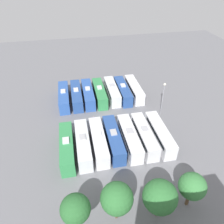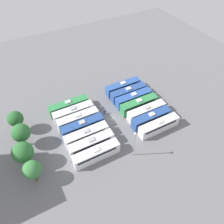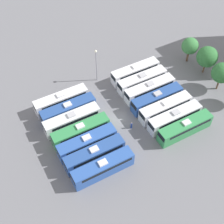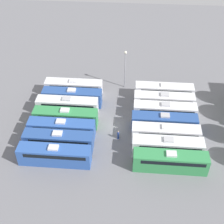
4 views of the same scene
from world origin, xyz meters
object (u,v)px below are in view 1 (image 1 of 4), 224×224
at_px(bus_2, 112,91).
at_px(light_pole, 163,94).
at_px(bus_4, 88,94).
at_px(bus_12, 83,144).
at_px(bus_0, 134,89).
at_px(bus_10, 113,139).
at_px(bus_5, 77,95).
at_px(worker_person, 94,120).
at_px(bus_13, 67,147).
at_px(tree_2, 117,198).
at_px(bus_7, 160,134).
at_px(bus_6, 64,97).
at_px(bus_11, 99,141).
at_px(tree_1, 160,197).
at_px(bus_3, 100,93).
at_px(bus_9, 129,137).
at_px(bus_8, 144,135).
at_px(tree_0, 192,186).
at_px(bus_1, 123,91).
at_px(tree_3, 75,209).

distance_m(bus_2, light_pole, 14.94).
height_order(bus_4, bus_12, same).
bearing_deg(bus_0, bus_10, 62.47).
bearing_deg(bus_5, worker_person, 107.59).
distance_m(bus_13, tree_2, 16.12).
height_order(bus_7, light_pole, light_pole).
xyz_separation_m(bus_6, bus_11, (-6.39, 18.15, 0.00)).
relative_size(bus_10, tree_1, 1.64).
relative_size(bus_5, worker_person, 6.72).
relative_size(bus_3, bus_12, 1.00).
bearing_deg(bus_9, bus_2, -90.51).
relative_size(light_pole, tree_2, 1.22).
height_order(bus_8, worker_person, bus_8).
distance_m(bus_5, worker_person, 10.48).
bearing_deg(bus_12, tree_0, 134.96).
distance_m(bus_11, worker_person, 8.34).
bearing_deg(bus_6, bus_2, -178.26).
relative_size(bus_11, bus_13, 1.00).
xyz_separation_m(bus_3, bus_4, (3.09, -0.09, 0.00)).
xyz_separation_m(bus_3, tree_2, (2.57, 33.00, 3.04)).
xyz_separation_m(bus_0, bus_9, (6.29, 18.52, 0.00)).
relative_size(bus_1, bus_4, 1.00).
bearing_deg(tree_2, bus_11, -88.39).
distance_m(bus_8, bus_12, 12.46).
relative_size(bus_2, bus_13, 1.00).
distance_m(bus_5, bus_10, 19.14).
xyz_separation_m(bus_10, tree_0, (-8.57, 14.97, 2.73)).
bearing_deg(bus_7, bus_12, -0.54).
xyz_separation_m(bus_1, bus_9, (3.05, 18.26, 0.00)).
distance_m(bus_3, bus_11, 18.44).
distance_m(bus_11, bus_12, 3.09).
xyz_separation_m(bus_12, bus_13, (3.13, 0.26, 0.00)).
relative_size(bus_6, bus_10, 1.00).
bearing_deg(bus_9, bus_0, -108.75).
bearing_deg(bus_0, bus_7, 90.33).
bearing_deg(bus_7, bus_1, -79.71).
height_order(light_pole, tree_2, light_pole).
bearing_deg(bus_0, tree_2, 69.91).
bearing_deg(bus_8, bus_2, -81.04).
bearing_deg(bus_8, bus_12, 0.08).
bearing_deg(bus_8, bus_7, 177.11).
bearing_deg(bus_2, worker_person, 58.00).
height_order(bus_0, bus_2, same).
distance_m(bus_3, bus_9, 18.63).
bearing_deg(bus_4, bus_0, -179.64).
bearing_deg(tree_3, bus_4, -98.72).
relative_size(light_pole, tree_0, 1.32).
bearing_deg(tree_1, bus_12, -58.77).
height_order(bus_10, bus_11, same).
bearing_deg(bus_2, bus_4, 2.17).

